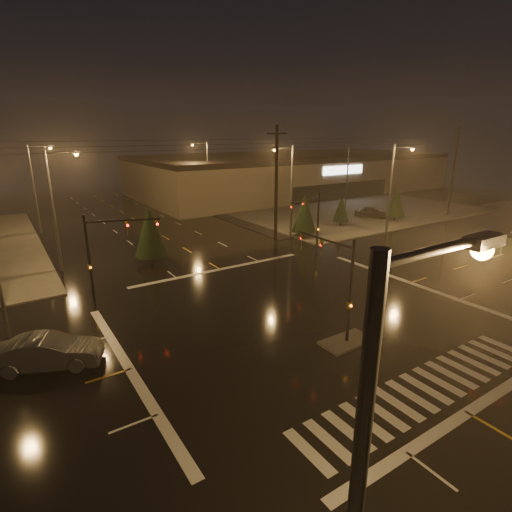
% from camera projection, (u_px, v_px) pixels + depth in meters
% --- Properties ---
extents(ground, '(140.00, 140.00, 0.00)m').
position_uv_depth(ground, '(301.00, 316.00, 25.61)').
color(ground, black).
rests_on(ground, ground).
extents(sidewalk_ne, '(36.00, 36.00, 0.12)m').
position_uv_depth(sidewalk_ne, '(327.00, 204.00, 65.24)').
color(sidewalk_ne, '#413F3A').
rests_on(sidewalk_ne, ground).
extents(median_island, '(3.00, 1.60, 0.15)m').
position_uv_depth(median_island, '(347.00, 341.00, 22.38)').
color(median_island, '#413F3A').
rests_on(median_island, ground).
extents(crosswalk, '(15.00, 2.60, 0.01)m').
position_uv_depth(crosswalk, '(425.00, 388.00, 18.40)').
color(crosswalk, beige).
rests_on(crosswalk, ground).
extents(stop_bar_near, '(16.00, 0.50, 0.01)m').
position_uv_depth(stop_bar_near, '(467.00, 413.00, 16.80)').
color(stop_bar_near, beige).
rests_on(stop_bar_near, ground).
extents(stop_bar_far, '(16.00, 0.50, 0.01)m').
position_uv_depth(stop_bar_far, '(220.00, 269.00, 34.41)').
color(stop_bar_far, beige).
rests_on(stop_bar_far, ground).
extents(parking_lot, '(50.00, 24.00, 0.08)m').
position_uv_depth(parking_lot, '(358.00, 203.00, 66.24)').
color(parking_lot, black).
rests_on(parking_lot, ground).
extents(retail_building, '(60.20, 28.30, 7.20)m').
position_uv_depth(retail_building, '(292.00, 172.00, 79.52)').
color(retail_building, '#69624B').
rests_on(retail_building, ground).
extents(signal_mast_median, '(0.25, 4.59, 6.00)m').
position_uv_depth(signal_mast_median, '(339.00, 275.00, 22.04)').
color(signal_mast_median, black).
rests_on(signal_mast_median, ground).
extents(signal_mast_ne, '(4.84, 1.86, 6.00)m').
position_uv_depth(signal_mast_ne, '(313.00, 216.00, 37.55)').
color(signal_mast_ne, black).
rests_on(signal_mast_ne, ground).
extents(signal_mast_nw, '(4.84, 1.86, 6.00)m').
position_uv_depth(signal_mast_nw, '(104.00, 246.00, 27.65)').
color(signal_mast_nw, black).
rests_on(signal_mast_nw, ground).
extents(streetlight_0, '(2.77, 0.32, 10.00)m').
position_uv_depth(streetlight_0, '(369.00, 510.00, 6.06)').
color(streetlight_0, '#38383A').
rests_on(streetlight_0, ground).
extents(streetlight_1, '(2.77, 0.32, 10.00)m').
position_uv_depth(streetlight_1, '(56.00, 203.00, 32.48)').
color(streetlight_1, '#38383A').
rests_on(streetlight_1, ground).
extents(streetlight_2, '(2.77, 0.32, 10.00)m').
position_uv_depth(streetlight_2, '(36.00, 183.00, 45.29)').
color(streetlight_2, '#38383A').
rests_on(streetlight_2, ground).
extents(streetlight_3, '(2.77, 0.32, 10.00)m').
position_uv_depth(streetlight_3, '(289.00, 186.00, 42.53)').
color(streetlight_3, '#38383A').
rests_on(streetlight_3, ground).
extents(streetlight_4, '(2.77, 0.32, 10.00)m').
position_uv_depth(streetlight_4, '(206.00, 172.00, 58.54)').
color(streetlight_4, '#38383A').
rests_on(streetlight_4, ground).
extents(streetlight_6, '(0.32, 2.77, 10.00)m').
position_uv_depth(streetlight_6, '(393.00, 184.00, 44.30)').
color(streetlight_6, '#38383A').
rests_on(streetlight_6, ground).
extents(utility_pole_1, '(2.20, 0.32, 12.00)m').
position_uv_depth(utility_pole_1, '(276.00, 187.00, 39.17)').
color(utility_pole_1, black).
rests_on(utility_pole_1, ground).
extents(utility_pole_2, '(2.20, 0.32, 12.00)m').
position_uv_depth(utility_pole_2, '(453.00, 172.00, 54.79)').
color(utility_pole_2, black).
rests_on(utility_pole_2, ground).
extents(conifer_0, '(2.71, 2.71, 4.93)m').
position_uv_depth(conifer_0, '(304.00, 213.00, 44.01)').
color(conifer_0, black).
rests_on(conifer_0, ground).
extents(conifer_1, '(2.03, 2.03, 3.87)m').
position_uv_depth(conifer_1, '(341.00, 209.00, 49.37)').
color(conifer_1, black).
rests_on(conifer_1, ground).
extents(conifer_2, '(2.51, 2.51, 4.63)m').
position_uv_depth(conifer_2, '(396.00, 201.00, 52.23)').
color(conifer_2, black).
rests_on(conifer_2, ground).
extents(conifer_3, '(2.86, 2.86, 5.16)m').
position_uv_depth(conifer_3, '(150.00, 231.00, 35.33)').
color(conifer_3, black).
rests_on(conifer_3, ground).
extents(car_parked, '(3.93, 4.69, 1.51)m').
position_uv_depth(car_parked, '(371.00, 212.00, 54.94)').
color(car_parked, black).
rests_on(car_parked, ground).
extents(car_crossing, '(5.37, 3.54, 1.67)m').
position_uv_depth(car_crossing, '(48.00, 352.00, 19.85)').
color(car_crossing, '#505457').
rests_on(car_crossing, ground).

